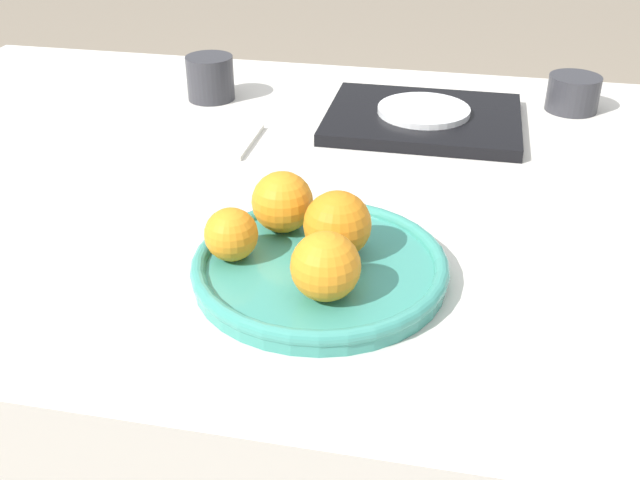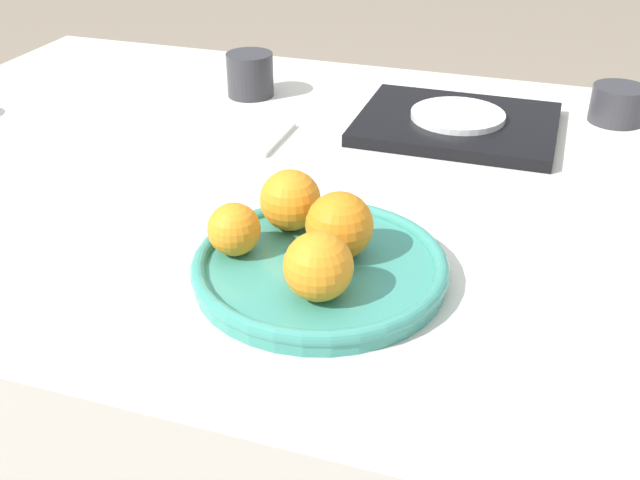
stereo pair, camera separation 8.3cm
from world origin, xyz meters
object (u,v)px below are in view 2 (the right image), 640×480
object	(u,v)px
orange_2	(318,266)
cup_2	(618,104)
orange_3	(234,229)
serving_tray	(457,124)
side_plate	(458,115)
fruit_platter	(320,267)
cup_0	(250,75)
orange_0	(290,200)
napkin	(241,134)
orange_1	(339,226)

from	to	relation	value
orange_2	cup_2	distance (m)	0.74
orange_2	orange_3	world-z (taller)	orange_2
serving_tray	side_plate	distance (m)	0.02
fruit_platter	cup_0	distance (m)	0.63
cup_0	side_plate	bearing A→B (deg)	-7.13
orange_0	serving_tray	bearing A→B (deg)	72.47
orange_0	napkin	distance (m)	0.35
orange_1	cup_0	bearing A→B (deg)	122.35
orange_0	orange_3	size ratio (longest dim) A/B	1.21
fruit_platter	orange_1	bearing A→B (deg)	57.79
orange_3	side_plate	distance (m)	0.53
cup_2	cup_0	bearing A→B (deg)	-173.53
fruit_platter	orange_1	size ratio (longest dim) A/B	3.76
orange_0	side_plate	distance (m)	0.45
orange_2	side_plate	bearing A→B (deg)	84.24
orange_2	serving_tray	xyz separation A→B (m)	(0.06, 0.56, -0.05)
orange_0	fruit_platter	bearing A→B (deg)	-48.62
orange_1	napkin	bearing A→B (deg)	128.97
cup_2	orange_3	bearing A→B (deg)	-124.21
cup_2	serving_tray	bearing A→B (deg)	-154.10
orange_2	napkin	distance (m)	0.50
orange_1	fruit_platter	bearing A→B (deg)	-122.21
orange_1	side_plate	bearing A→B (deg)	82.77
serving_tray	fruit_platter	bearing A→B (deg)	-98.60
orange_3	cup_0	distance (m)	0.59
fruit_platter	orange_1	distance (m)	0.05
orange_3	serving_tray	xyz separation A→B (m)	(0.17, 0.50, -0.04)
fruit_platter	napkin	bearing A→B (deg)	125.44
fruit_platter	side_plate	world-z (taller)	side_plate
orange_0	cup_2	distance (m)	0.67
serving_tray	cup_0	size ratio (longest dim) A/B	3.77
fruit_platter	orange_2	world-z (taller)	orange_2
orange_3	cup_2	bearing A→B (deg)	55.79
orange_1	orange_0	bearing A→B (deg)	149.53
cup_2	napkin	size ratio (longest dim) A/B	0.64
orange_2	fruit_platter	bearing A→B (deg)	106.78
orange_1	cup_0	xyz separation A→B (m)	(-0.33, 0.52, -0.02)
serving_tray	napkin	xyz separation A→B (m)	(-0.33, -0.14, -0.01)
orange_3	side_plate	xyz separation A→B (m)	(0.17, 0.50, -0.02)
orange_0	orange_1	xyz separation A→B (m)	(0.07, -0.04, 0.00)
orange_3	cup_0	xyz separation A→B (m)	(-0.21, 0.55, -0.01)
fruit_platter	orange_3	xyz separation A→B (m)	(-0.10, -0.01, 0.04)
orange_0	orange_2	distance (m)	0.15
orange_2	serving_tray	bearing A→B (deg)	84.24
side_plate	cup_2	bearing A→B (deg)	25.90
side_plate	cup_0	xyz separation A→B (m)	(-0.39, 0.05, 0.01)
cup_0	napkin	size ratio (longest dim) A/B	0.60
cup_0	cup_2	xyz separation A→B (m)	(0.64, 0.07, -0.01)
orange_0	orange_2	world-z (taller)	same
cup_2	napkin	bearing A→B (deg)	-155.58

